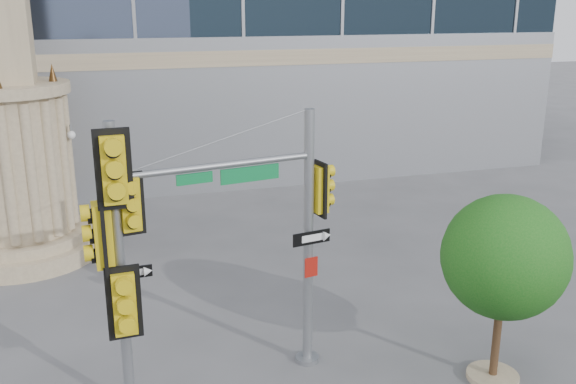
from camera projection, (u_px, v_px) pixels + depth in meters
name	position (u px, v px, depth m)	size (l,w,h in m)	color
monument	(1.00, 68.00, 17.54)	(4.40, 4.40, 16.60)	#9D8A6A
main_signal_pole	(264.00, 219.00, 12.10)	(4.10, 1.05, 5.31)	slate
secondary_signal_pole	(116.00, 252.00, 10.85)	(0.94, 0.69, 5.38)	slate
street_tree	(506.00, 261.00, 12.13)	(2.45, 2.39, 3.81)	#9D8A6A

